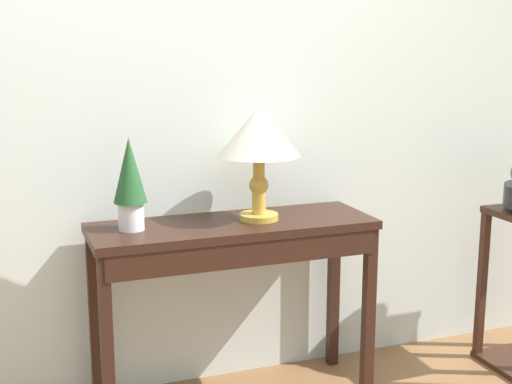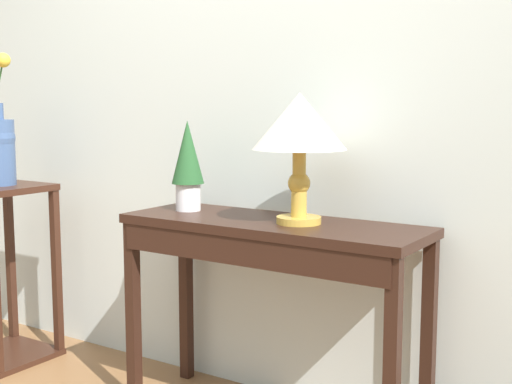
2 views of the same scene
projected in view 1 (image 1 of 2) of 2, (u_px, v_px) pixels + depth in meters
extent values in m
cube|color=silver|center=(185.00, 68.00, 2.98)|extent=(9.00, 0.10, 2.80)
cube|color=black|center=(233.00, 226.00, 2.88)|extent=(1.16, 0.40, 0.03)
cube|color=black|center=(247.00, 254.00, 2.73)|extent=(1.10, 0.03, 0.10)
cube|color=black|center=(107.00, 352.00, 2.62)|extent=(0.05, 0.04, 0.75)
cube|color=black|center=(369.00, 314.00, 3.00)|extent=(0.04, 0.04, 0.75)
cube|color=black|center=(95.00, 320.00, 2.93)|extent=(0.05, 0.04, 0.75)
cube|color=black|center=(333.00, 289.00, 3.30)|extent=(0.04, 0.04, 0.75)
cylinder|color=gold|center=(259.00, 217.00, 2.91)|extent=(0.16, 0.16, 0.02)
cylinder|color=gold|center=(259.00, 199.00, 2.90)|extent=(0.06, 0.06, 0.12)
sphere|color=gold|center=(259.00, 185.00, 2.89)|extent=(0.08, 0.08, 0.08)
cylinder|color=gold|center=(259.00, 170.00, 2.87)|extent=(0.05, 0.05, 0.12)
cone|color=beige|center=(259.00, 131.00, 2.84)|extent=(0.34, 0.34, 0.20)
cylinder|color=silver|center=(131.00, 216.00, 2.74)|extent=(0.10, 0.10, 0.11)
cone|color=#235128|center=(129.00, 170.00, 2.71)|extent=(0.13, 0.13, 0.25)
cube|color=#381E14|center=(482.00, 284.00, 3.37)|extent=(0.04, 0.04, 0.70)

